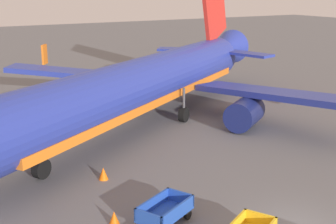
{
  "coord_description": "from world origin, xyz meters",
  "views": [
    {
      "loc": [
        -13.51,
        -12.41,
        9.86
      ],
      "look_at": [
        -0.54,
        9.86,
        2.8
      ],
      "focal_mm": 49.25,
      "sensor_mm": 36.0,
      "label": 1
    }
  ],
  "objects_px": {
    "baggage_cart_fourth_in_row": "(165,212)",
    "traffic_cone_near_plane": "(114,218)",
    "airplane": "(148,83)",
    "traffic_cone_mid_apron": "(103,173)"
  },
  "relations": [
    {
      "from": "baggage_cart_fourth_in_row",
      "to": "traffic_cone_near_plane",
      "type": "relative_size",
      "value": 5.66
    },
    {
      "from": "airplane",
      "to": "traffic_cone_mid_apron",
      "type": "height_order",
      "value": "airplane"
    },
    {
      "from": "traffic_cone_near_plane",
      "to": "baggage_cart_fourth_in_row",
      "type": "bearing_deg",
      "value": -29.89
    },
    {
      "from": "airplane",
      "to": "baggage_cart_fourth_in_row",
      "type": "height_order",
      "value": "airplane"
    },
    {
      "from": "traffic_cone_near_plane",
      "to": "traffic_cone_mid_apron",
      "type": "distance_m",
      "value": 4.91
    },
    {
      "from": "baggage_cart_fourth_in_row",
      "to": "traffic_cone_near_plane",
      "type": "bearing_deg",
      "value": 150.11
    },
    {
      "from": "baggage_cart_fourth_in_row",
      "to": "traffic_cone_near_plane",
      "type": "distance_m",
      "value": 2.18
    },
    {
      "from": "airplane",
      "to": "traffic_cone_mid_apron",
      "type": "xyz_separation_m",
      "value": [
        -6.93,
        -8.02,
        -2.72
      ]
    },
    {
      "from": "baggage_cart_fourth_in_row",
      "to": "traffic_cone_near_plane",
      "type": "height_order",
      "value": "baggage_cart_fourth_in_row"
    },
    {
      "from": "airplane",
      "to": "baggage_cart_fourth_in_row",
      "type": "distance_m",
      "value": 15.44
    }
  ]
}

